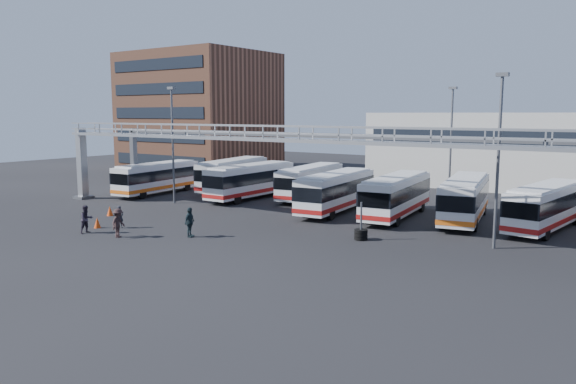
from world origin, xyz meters
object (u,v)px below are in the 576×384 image
Objects in this scene: light_pole_back at (451,139)px; cone_left at (97,223)px; pedestrian_d at (190,222)px; pedestrian_a at (120,217)px; bus_2 at (251,180)px; bus_5 at (396,195)px; cone_right at (110,211)px; pedestrian_b at (86,219)px; bus_4 at (336,190)px; bus_0 at (157,177)px; bus_6 at (465,197)px; bus_3 at (311,181)px; tire_stack at (361,233)px; light_pole_mid at (499,152)px; pedestrian_c at (118,223)px; bus_1 at (233,174)px; bus_7 at (547,205)px.

light_pole_back is 30.13m from cone_left.
pedestrian_a is at bearing 79.08° from pedestrian_d.
bus_2 reaches higher than bus_5.
pedestrian_d is 2.53× the size of cone_right.
bus_4 is at bearing -27.03° from pedestrian_b.
pedestrian_d is at bearing -42.46° from bus_0.
bus_2 is 14.40× the size of cone_left.
cone_right is at bearing -145.85° from bus_4.
bus_6 is at bearing -0.12° from bus_0.
bus_0 is at bearing -165.52° from bus_3.
bus_3 is at bearing 133.34° from bus_4.
bus_4 reaches higher than tire_stack.
light_pole_mid is 0.96× the size of bus_2.
bus_5 is at bearing -53.28° from pedestrian_c.
light_pole_back is 9.54m from bus_6.
bus_5 is 21.98m from cone_left.
light_pole_back is 30.81m from pedestrian_b.
cone_left is (-24.27, -9.79, -5.36)m from light_pole_mid.
cone_left is at bearing -88.43° from bus_1.
bus_4 is (-5.89, -9.68, -3.95)m from light_pole_back.
bus_1 is 7.15× the size of pedestrian_a.
light_pole_mid is 4.23× the size of tire_stack.
light_pole_back is 0.96× the size of bus_2.
tire_stack is at bearing -68.66° from pedestrian_a.
pedestrian_a is 1.65m from cone_left.
bus_6 is (9.79, 1.90, 0.03)m from bus_4.
pedestrian_c is at bearing -79.66° from bus_2.
pedestrian_b is 2.44× the size of cone_right.
bus_1 is 4.60× the size of tire_stack.
bus_7 is (10.32, 1.53, -0.05)m from bus_5.
tire_stack is at bearing 23.51° from cone_left.
pedestrian_a is at bearing -128.88° from bus_4.
bus_7 is 5.63× the size of pedestrian_b.
tire_stack is (-3.40, -9.72, -1.40)m from bus_6.
pedestrian_c is at bearing -101.45° from bus_3.
bus_7 is at bearing -0.82° from bus_0.
bus_5 is 22.44m from pedestrian_b.
bus_6 reaches higher than bus_7.
bus_2 is at bearing -7.37° from pedestrian_c.
bus_1 reaches higher than bus_0.
pedestrian_d reaches higher than pedestrian_c.
bus_2 reaches higher than pedestrian_c.
tire_stack is at bearing -76.47° from pedestrian_d.
bus_0 is 0.95× the size of bus_5.
bus_1 is at bearing 15.67° from pedestrian_d.
pedestrian_c is at bearing -147.36° from tire_stack.
light_pole_mid is 28.70m from cone_right.
light_pole_mid is 30.70m from bus_1.
bus_1 is 30.32m from bus_7.
bus_4 is at bearing -33.66° from pedestrian_a.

